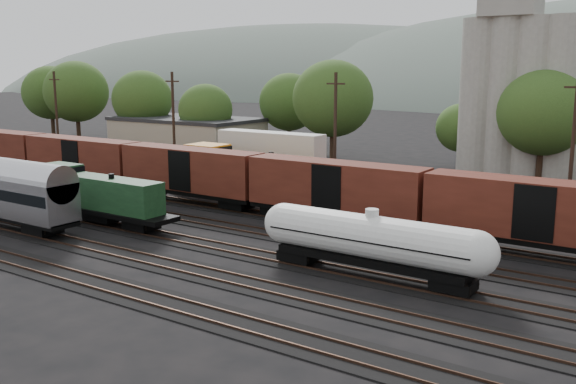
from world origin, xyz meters
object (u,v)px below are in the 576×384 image
Objects in this scene: tank_car_a at (371,240)px; green_locomotive at (90,194)px; orange_locomotive at (244,171)px; grain_silo at (518,79)px.

green_locomotive is at bearing 180.00° from tank_car_a.
green_locomotive is at bearing -105.88° from orange_locomotive.
grain_silo reaches higher than orange_locomotive.
orange_locomotive is (-21.23, 15.00, 0.27)m from tank_car_a.
tank_car_a is 0.52× the size of grain_silo.
orange_locomotive is at bearing 74.12° from green_locomotive.
orange_locomotive reaches higher than green_locomotive.
tank_car_a is 0.81× the size of orange_locomotive.
green_locomotive is 15.60m from orange_locomotive.
grain_silo is (22.67, 41.00, 8.86)m from green_locomotive.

